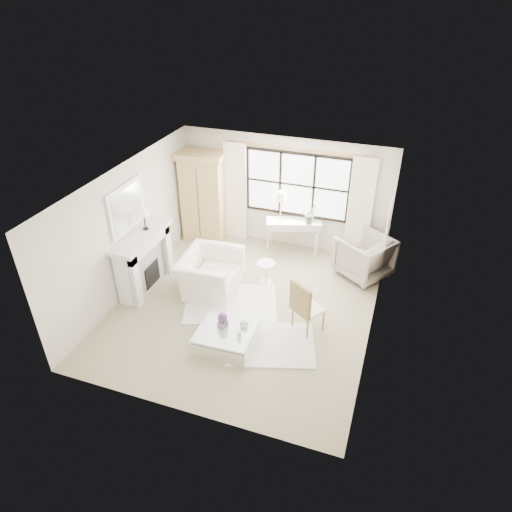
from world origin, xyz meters
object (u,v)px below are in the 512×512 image
(club_armchair, at_px, (210,273))
(coffee_table, at_px, (227,337))
(console_table, at_px, (293,235))
(armoire, at_px, (203,196))

(club_armchair, height_order, coffee_table, club_armchair)
(console_table, relative_size, club_armchair, 1.06)
(armoire, bearing_deg, console_table, -3.58)
(armoire, distance_m, console_table, 2.40)
(club_armchair, bearing_deg, coffee_table, -148.69)
(club_armchair, distance_m, coffee_table, 1.76)
(console_table, distance_m, club_armchair, 2.49)
(coffee_table, bearing_deg, armoire, 117.93)
(console_table, bearing_deg, coffee_table, -111.85)
(console_table, xyz_separation_m, club_armchair, (-1.22, -2.17, 0.02))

